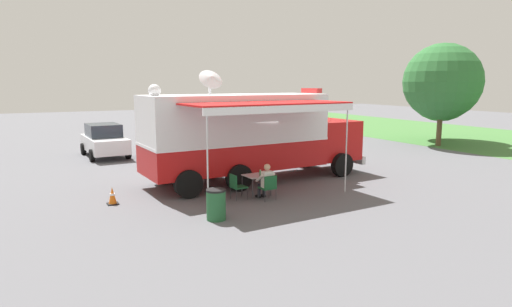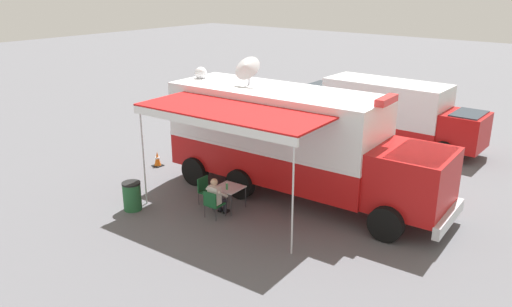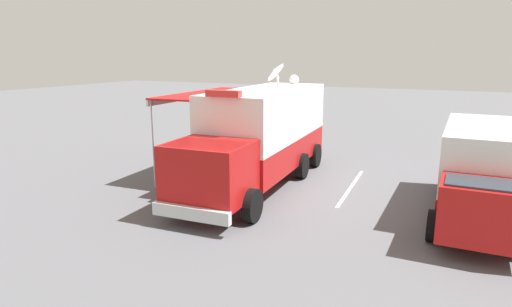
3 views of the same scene
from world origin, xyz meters
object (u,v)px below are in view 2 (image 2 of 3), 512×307
at_px(car_behind_truck, 322,102).
at_px(support_truck, 397,113).
at_px(traffic_cone, 157,159).
at_px(folding_chair_at_table, 213,202).
at_px(trash_bin, 132,196).
at_px(command_truck, 294,139).
at_px(water_bottle, 227,186).
at_px(seated_responder, 216,196).
at_px(folding_chair_beside_table, 206,188).
at_px(folding_table, 229,189).

bearing_deg(car_behind_truck, support_truck, 70.76).
relative_size(traffic_cone, car_behind_truck, 0.14).
bearing_deg(car_behind_truck, folding_chair_at_table, 16.43).
relative_size(trash_bin, car_behind_truck, 0.21).
distance_m(traffic_cone, car_behind_truck, 10.06).
relative_size(command_truck, car_behind_truck, 2.24).
bearing_deg(folding_chair_at_table, command_truck, 163.16).
relative_size(water_bottle, traffic_cone, 0.39).
distance_m(folding_chair_at_table, car_behind_truck, 12.45).
distance_m(water_bottle, traffic_cone, 5.00).
bearing_deg(folding_chair_at_table, seated_responder, -176.81).
relative_size(folding_chair_beside_table, traffic_cone, 1.50).
distance_m(folding_chair_at_table, folding_chair_beside_table, 1.11).
xyz_separation_m(seated_responder, support_truck, (-10.11, 1.19, 0.73)).
relative_size(seated_responder, support_truck, 0.18).
height_order(water_bottle, car_behind_truck, car_behind_truck).
xyz_separation_m(command_truck, car_behind_truck, (-8.99, -4.41, -1.06)).
height_order(command_truck, car_behind_truck, command_truck).
xyz_separation_m(folding_chair_at_table, support_truck, (-10.30, 1.18, 0.87)).
height_order(folding_table, seated_responder, seated_responder).
distance_m(folding_table, water_bottle, 0.24).
xyz_separation_m(folding_chair_at_table, seated_responder, (-0.19, -0.01, 0.14)).
relative_size(folding_chair_at_table, traffic_cone, 1.50).
bearing_deg(command_truck, car_behind_truck, -153.85).
xyz_separation_m(folding_table, trash_bin, (1.92, -2.32, -0.22)).
distance_m(folding_chair_at_table, seated_responder, 0.23).
xyz_separation_m(support_truck, car_behind_truck, (-1.64, -4.70, -0.51)).
bearing_deg(car_behind_truck, water_bottle, 17.38).
bearing_deg(folding_table, folding_chair_at_table, 3.68).
distance_m(folding_chair_beside_table, trash_bin, 2.30).
bearing_deg(folding_chair_at_table, trash_bin, -64.64).
xyz_separation_m(command_truck, water_bottle, (2.32, -0.87, -1.11)).
xyz_separation_m(traffic_cone, car_behind_truck, (-9.97, 1.25, 0.60)).
relative_size(command_truck, folding_chair_at_table, 11.05).
distance_m(water_bottle, support_truck, 9.75).
bearing_deg(folding_chair_beside_table, support_truck, 167.82).
xyz_separation_m(folding_chair_at_table, folding_chair_beside_table, (-0.64, -0.90, 0.00)).
relative_size(folding_chair_beside_table, seated_responder, 0.70).
relative_size(seated_responder, trash_bin, 1.37).
bearing_deg(traffic_cone, support_truck, 144.44).
relative_size(folding_chair_beside_table, trash_bin, 0.96).
bearing_deg(car_behind_truck, trash_bin, 5.03).
bearing_deg(folding_chair_beside_table, command_truck, 142.13).
height_order(folding_table, car_behind_truck, car_behind_truck).
bearing_deg(traffic_cone, water_bottle, 74.39).
bearing_deg(traffic_cone, folding_chair_at_table, 67.56).
height_order(command_truck, folding_chair_beside_table, command_truck).
distance_m(traffic_cone, support_truck, 10.30).
height_order(folding_chair_beside_table, seated_responder, seated_responder).
relative_size(folding_table, car_behind_truck, 0.20).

